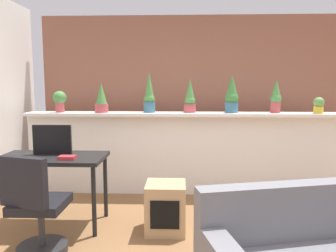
{
  "coord_description": "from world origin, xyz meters",
  "views": [
    {
      "loc": [
        -0.12,
        -2.48,
        1.5
      ],
      "look_at": [
        -0.26,
        1.23,
        1.03
      ],
      "focal_mm": 35.67,
      "sensor_mm": 36.0,
      "label": 1
    }
  ],
  "objects_px": {
    "potted_plant_1": "(101,99)",
    "tv_monitor": "(52,140)",
    "potted_plant_2": "(149,95)",
    "potted_plant_3": "(190,98)",
    "potted_plant_5": "(276,97)",
    "potted_plant_6": "(319,105)",
    "side_cube_shelf": "(166,207)",
    "office_chair": "(36,213)",
    "desk": "(52,164)",
    "potted_plant_4": "(232,95)",
    "potted_plant_0": "(60,100)",
    "book_on_desk": "(67,158)"
  },
  "relations": [
    {
      "from": "tv_monitor",
      "to": "side_cube_shelf",
      "type": "bearing_deg",
      "value": -8.75
    },
    {
      "from": "potted_plant_1",
      "to": "tv_monitor",
      "type": "distance_m",
      "value": 1.09
    },
    {
      "from": "potted_plant_1",
      "to": "potted_plant_3",
      "type": "bearing_deg",
      "value": 2.39
    },
    {
      "from": "potted_plant_5",
      "to": "side_cube_shelf",
      "type": "relative_size",
      "value": 0.87
    },
    {
      "from": "desk",
      "to": "office_chair",
      "type": "distance_m",
      "value": 0.71
    },
    {
      "from": "potted_plant_6",
      "to": "desk",
      "type": "distance_m",
      "value": 3.35
    },
    {
      "from": "potted_plant_4",
      "to": "side_cube_shelf",
      "type": "relative_size",
      "value": 1.01
    },
    {
      "from": "potted_plant_0",
      "to": "side_cube_shelf",
      "type": "height_order",
      "value": "potted_plant_0"
    },
    {
      "from": "potted_plant_4",
      "to": "book_on_desk",
      "type": "bearing_deg",
      "value": -145.28
    },
    {
      "from": "potted_plant_4",
      "to": "office_chair",
      "type": "relative_size",
      "value": 0.56
    },
    {
      "from": "desk",
      "to": "side_cube_shelf",
      "type": "height_order",
      "value": "desk"
    },
    {
      "from": "potted_plant_3",
      "to": "tv_monitor",
      "type": "bearing_deg",
      "value": -145.43
    },
    {
      "from": "potted_plant_4",
      "to": "tv_monitor",
      "type": "bearing_deg",
      "value": -153.41
    },
    {
      "from": "potted_plant_3",
      "to": "potted_plant_6",
      "type": "xyz_separation_m",
      "value": [
        1.67,
        -0.06,
        -0.09
      ]
    },
    {
      "from": "potted_plant_1",
      "to": "office_chair",
      "type": "relative_size",
      "value": 0.43
    },
    {
      "from": "book_on_desk",
      "to": "potted_plant_6",
      "type": "bearing_deg",
      "value": 22.2
    },
    {
      "from": "potted_plant_4",
      "to": "tv_monitor",
      "type": "height_order",
      "value": "potted_plant_4"
    },
    {
      "from": "desk",
      "to": "potted_plant_3",
      "type": "bearing_deg",
      "value": 36.94
    },
    {
      "from": "potted_plant_2",
      "to": "book_on_desk",
      "type": "height_order",
      "value": "potted_plant_2"
    },
    {
      "from": "potted_plant_6",
      "to": "side_cube_shelf",
      "type": "relative_size",
      "value": 0.42
    },
    {
      "from": "tv_monitor",
      "to": "potted_plant_2",
      "type": "bearing_deg",
      "value": 47.3
    },
    {
      "from": "potted_plant_0",
      "to": "potted_plant_5",
      "type": "xyz_separation_m",
      "value": [
        2.89,
        0.03,
        0.04
      ]
    },
    {
      "from": "potted_plant_2",
      "to": "potted_plant_4",
      "type": "distance_m",
      "value": 1.1
    },
    {
      "from": "potted_plant_1",
      "to": "potted_plant_5",
      "type": "relative_size",
      "value": 0.91
    },
    {
      "from": "potted_plant_4",
      "to": "potted_plant_3",
      "type": "bearing_deg",
      "value": 179.33
    },
    {
      "from": "side_cube_shelf",
      "to": "office_chair",
      "type": "bearing_deg",
      "value": -153.98
    },
    {
      "from": "potted_plant_0",
      "to": "office_chair",
      "type": "relative_size",
      "value": 0.32
    },
    {
      "from": "potted_plant_5",
      "to": "potted_plant_6",
      "type": "height_order",
      "value": "potted_plant_5"
    },
    {
      "from": "potted_plant_0",
      "to": "office_chair",
      "type": "height_order",
      "value": "potted_plant_0"
    },
    {
      "from": "potted_plant_2",
      "to": "desk",
      "type": "xyz_separation_m",
      "value": [
        -0.92,
        -1.1,
        -0.69
      ]
    },
    {
      "from": "office_chair",
      "to": "potted_plant_1",
      "type": "bearing_deg",
      "value": 83.79
    },
    {
      "from": "side_cube_shelf",
      "to": "potted_plant_2",
      "type": "bearing_deg",
      "value": 102.81
    },
    {
      "from": "book_on_desk",
      "to": "potted_plant_5",
      "type": "bearing_deg",
      "value": 27.87
    },
    {
      "from": "potted_plant_6",
      "to": "office_chair",
      "type": "distance_m",
      "value": 3.57
    },
    {
      "from": "potted_plant_6",
      "to": "tv_monitor",
      "type": "xyz_separation_m",
      "value": [
        -3.15,
        -0.96,
        -0.32
      ]
    },
    {
      "from": "potted_plant_2",
      "to": "potted_plant_3",
      "type": "xyz_separation_m",
      "value": [
        0.55,
        0.01,
        -0.04
      ]
    },
    {
      "from": "potted_plant_0",
      "to": "tv_monitor",
      "type": "xyz_separation_m",
      "value": [
        0.27,
        -1.01,
        -0.38
      ]
    },
    {
      "from": "potted_plant_3",
      "to": "potted_plant_6",
      "type": "relative_size",
      "value": 2.15
    },
    {
      "from": "book_on_desk",
      "to": "potted_plant_2",
      "type": "bearing_deg",
      "value": 60.51
    },
    {
      "from": "potted_plant_2",
      "to": "potted_plant_3",
      "type": "bearing_deg",
      "value": 0.67
    },
    {
      "from": "potted_plant_5",
      "to": "book_on_desk",
      "type": "relative_size",
      "value": 2.69
    },
    {
      "from": "desk",
      "to": "tv_monitor",
      "type": "xyz_separation_m",
      "value": [
        -0.02,
        0.08,
        0.24
      ]
    },
    {
      "from": "potted_plant_1",
      "to": "side_cube_shelf",
      "type": "height_order",
      "value": "potted_plant_1"
    },
    {
      "from": "potted_plant_3",
      "to": "tv_monitor",
      "type": "xyz_separation_m",
      "value": [
        -1.49,
        -1.03,
        -0.4
      ]
    },
    {
      "from": "side_cube_shelf",
      "to": "book_on_desk",
      "type": "relative_size",
      "value": 3.08
    },
    {
      "from": "potted_plant_0",
      "to": "potted_plant_3",
      "type": "relative_size",
      "value": 0.63
    },
    {
      "from": "side_cube_shelf",
      "to": "tv_monitor",
      "type": "bearing_deg",
      "value": 171.25
    },
    {
      "from": "potted_plant_4",
      "to": "potted_plant_6",
      "type": "bearing_deg",
      "value": -2.91
    },
    {
      "from": "potted_plant_3",
      "to": "potted_plant_0",
      "type": "bearing_deg",
      "value": -179.34
    },
    {
      "from": "side_cube_shelf",
      "to": "potted_plant_0",
      "type": "bearing_deg",
      "value": 141.27
    }
  ]
}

